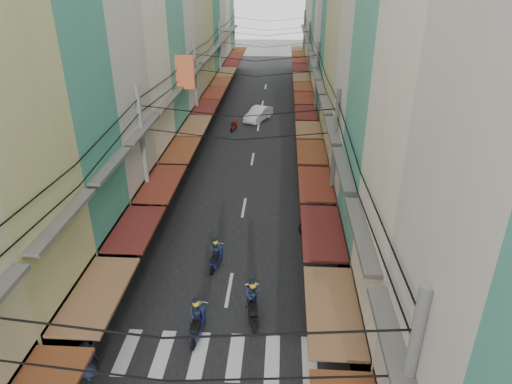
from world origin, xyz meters
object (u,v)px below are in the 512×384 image
at_px(bicycle, 372,237).
at_px(market_umbrella, 395,315).
at_px(white_car, 258,120).
at_px(traffic_sign, 337,254).

distance_m(bicycle, market_umbrella, 8.76).
relative_size(white_car, market_umbrella, 2.06).
distance_m(white_car, bicycle, 22.31).
xyz_separation_m(market_umbrella, traffic_sign, (-1.74, 3.59, 0.18)).
distance_m(bicycle, traffic_sign, 5.93).
relative_size(bicycle, traffic_sign, 0.61).
bearing_deg(market_umbrella, bicycle, 84.59).
relative_size(bicycle, market_umbrella, 0.81).
bearing_deg(bicycle, white_car, 10.17).
height_order(white_car, traffic_sign, traffic_sign).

